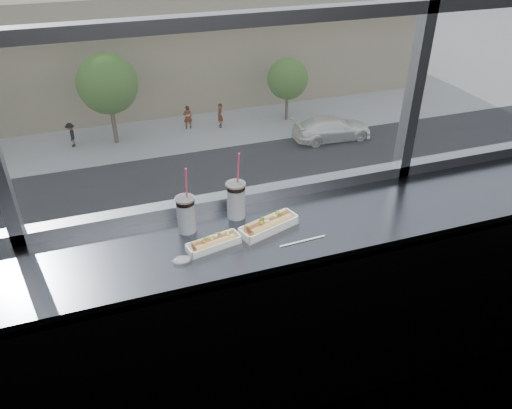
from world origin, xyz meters
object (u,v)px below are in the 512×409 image
object	(u,v)px
hotdog_tray_right	(269,224)
loose_straw	(302,241)
pedestrian_b	(71,133)
car_near_c	(152,229)
car_near_e	(409,182)
car_far_c	(332,125)
pedestrian_d	(220,113)
soda_cup_left	(186,213)
soda_cup_right	(236,198)
car_near_d	(304,204)
tree_center	(107,84)
pedestrian_c	(187,115)
wrapper	(182,260)
hotdog_tray_left	(214,242)
tree_right	(287,79)

from	to	relation	value
hotdog_tray_right	loose_straw	distance (m)	0.18
pedestrian_b	car_near_c	bearing A→B (deg)	14.02
pedestrian_b	loose_straw	bearing A→B (deg)	4.74
car_near_c	car_near_e	size ratio (longest dim) A/B	1.07
car_far_c	pedestrian_d	size ratio (longest dim) A/B	3.02
pedestrian_d	car_near_e	bearing A→B (deg)	27.91
soda_cup_left	car_far_c	size ratio (longest dim) A/B	0.06
soda_cup_right	car_near_c	size ratio (longest dim) A/B	0.05
car_near_d	tree_center	xyz separation A→B (m)	(-7.57, 12.00, 2.81)
car_near_e	soda_cup_right	bearing A→B (deg)	132.47
loose_straw	pedestrian_d	distance (m)	31.53
pedestrian_c	tree_center	xyz separation A→B (m)	(-4.76, -0.68, 2.82)
wrapper	pedestrian_d	world-z (taller)	wrapper
pedestrian_d	tree_center	xyz separation A→B (m)	(-6.85, -0.23, 2.81)
car_far_c	wrapper	bearing A→B (deg)	152.62
hotdog_tray_right	car_near_c	xyz separation A→B (m)	(0.80, 16.28, -10.94)
soda_cup_right	car_near_c	bearing A→B (deg)	86.77
loose_straw	tree_center	world-z (taller)	loose_straw
pedestrian_d	pedestrian_c	xyz separation A→B (m)	(-2.09, 0.44, -0.02)
car_near_c	hotdog_tray_left	bearing A→B (deg)	171.49
hotdog_tray_left	tree_center	size ratio (longest dim) A/B	0.05
soda_cup_left	car_near_e	size ratio (longest dim) A/B	0.05
loose_straw	hotdog_tray_left	bearing A→B (deg)	163.82
car_near_d	pedestrian_d	xyz separation A→B (m)	(-0.72, 12.23, 0.01)
soda_cup_left	soda_cup_right	size ratio (longest dim) A/B	0.96
hotdog_tray_left	hotdog_tray_right	xyz separation A→B (m)	(0.28, 0.05, 0.00)
wrapper	tree_center	xyz separation A→B (m)	(0.78, 28.38, -8.29)
hotdog_tray_left	soda_cup_left	distance (m)	0.20
pedestrian_b	tree_right	size ratio (longest dim) A/B	0.42
pedestrian_b	tree_center	xyz separation A→B (m)	(2.61, -0.29, 2.87)
car_near_c	tree_right	world-z (taller)	tree_right
loose_straw	car_near_c	size ratio (longest dim) A/B	0.03
car_near_d	pedestrian_c	bearing A→B (deg)	13.59
loose_straw	hotdog_tray_right	bearing A→B (deg)	125.89
car_near_e	tree_center	bearing A→B (deg)	41.01
tree_center	soda_cup_right	bearing A→B (deg)	-90.93
hotdog_tray_left	pedestrian_c	bearing A→B (deg)	67.71
soda_cup_right	pedestrian_c	distance (m)	31.34
tree_right	car_near_e	bearing A→B (deg)	-81.45
car_far_c	pedestrian_c	xyz separation A→B (m)	(-8.26, 4.68, -0.04)
car_near_c	pedestrian_c	size ratio (longest dim) A/B	3.53
loose_straw	car_near_d	xyz separation A→B (m)	(7.80, 16.42, -11.09)
hotdog_tray_left	pedestrian_b	distance (m)	30.79
soda_cup_right	wrapper	size ratio (longest dim) A/B	3.97
pedestrian_d	tree_center	distance (m)	7.41
soda_cup_left	car_near_c	world-z (taller)	soda_cup_left
tree_center	car_far_c	bearing A→B (deg)	-17.08
car_near_e	pedestrian_c	xyz separation A→B (m)	(-8.57, 12.68, -0.11)
car_far_c	soda_cup_left	bearing A→B (deg)	152.53
soda_cup_right	soda_cup_left	bearing A→B (deg)	-170.82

